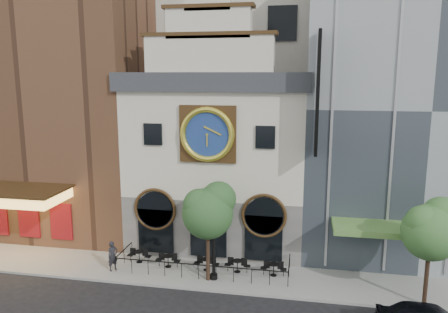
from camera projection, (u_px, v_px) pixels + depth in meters
name	position (u px, v px, depth m)	size (l,w,h in m)	color
ground	(194.00, 291.00, 25.03)	(120.00, 120.00, 0.00)	black
sidewalk	(204.00, 271.00, 27.43)	(44.00, 5.00, 0.15)	gray
clock_building	(220.00, 153.00, 31.34)	(12.60, 8.78, 18.65)	#605E5B
theater_building	(65.00, 69.00, 34.67)	(14.00, 15.60, 25.00)	brown
retail_building	(408.00, 105.00, 30.43)	(14.00, 14.40, 20.00)	gray
cafe_railing	(204.00, 263.00, 27.33)	(10.60, 2.60, 0.90)	black
bistro_0	(139.00, 255.00, 28.40)	(1.58, 0.68, 0.90)	black
bistro_1	(168.00, 260.00, 27.72)	(1.58, 0.68, 0.90)	black
bistro_2	(207.00, 263.00, 27.24)	(1.58, 0.68, 0.90)	black
bistro_3	(237.00, 265.00, 26.99)	(1.58, 0.68, 0.90)	black
bistro_4	(274.00, 268.00, 26.52)	(1.58, 0.68, 0.90)	black
pedestrian	(113.00, 256.00, 27.17)	(0.69, 0.45, 1.88)	black
lamppost	(214.00, 223.00, 25.51)	(1.79, 0.80, 5.65)	black
tree_left	(209.00, 209.00, 25.26)	(3.10, 2.99, 5.97)	#382619
tree_right	(432.00, 228.00, 22.44)	(3.05, 2.94, 5.88)	#382619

